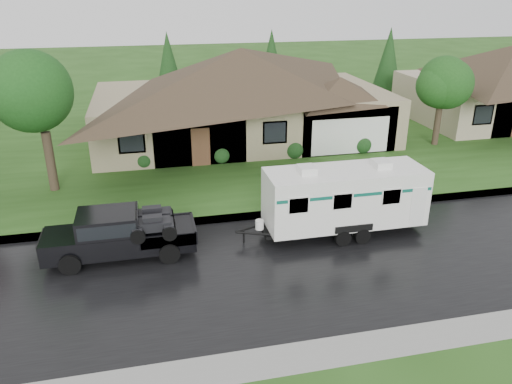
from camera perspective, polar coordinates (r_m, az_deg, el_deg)
ground at (r=19.65m, az=0.60°, el=-5.72°), size 140.00×140.00×0.00m
road at (r=17.97m, az=2.08°, el=-8.66°), size 140.00×8.00×0.01m
curb at (r=21.57m, az=-0.77°, el=-2.76°), size 140.00×0.50×0.15m
lawn at (r=33.38m, az=-5.36°, el=6.47°), size 140.00×26.00×0.15m
house_main at (r=31.81m, az=-1.12°, el=12.27°), size 19.44×10.80×6.90m
tree_left_green at (r=24.81m, az=-23.52°, el=10.01°), size 3.95×3.95×6.53m
tree_right_green at (r=32.17m, az=20.58°, el=11.44°), size 3.22×3.22×5.32m
shrub_row at (r=28.17m, az=0.22°, el=4.72°), size 13.60×1.00×1.00m
pickup_truck at (r=18.91m, az=-15.61°, el=-4.54°), size 5.39×2.05×1.80m
travel_trailer at (r=20.02m, az=10.09°, el=-0.51°), size 6.64×2.33×2.98m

